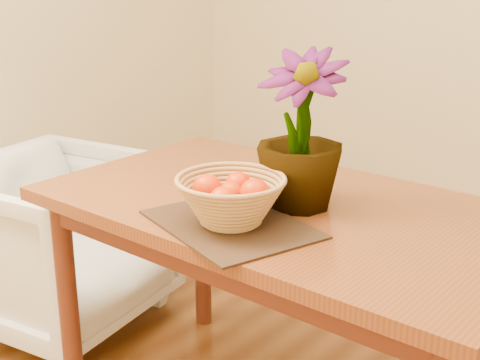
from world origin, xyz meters
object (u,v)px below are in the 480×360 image
Objects in this scene: potted_plant at (300,130)px; armchair at (58,234)px; table at (285,231)px; wicker_basket at (231,202)px.

armchair is (-1.12, -0.02, -0.59)m from potted_plant.
potted_plant is at bearing -98.87° from armchair.
table is 1.12m from armchair.
table is at bearing 164.31° from potted_plant.
wicker_basket is 0.38× the size of armchair.
wicker_basket is at bearing -92.16° from table.
wicker_basket is at bearing -117.53° from potted_plant.
potted_plant reaches higher than table.
table is at bearing 87.84° from wicker_basket.
potted_plant reaches higher than wicker_basket.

